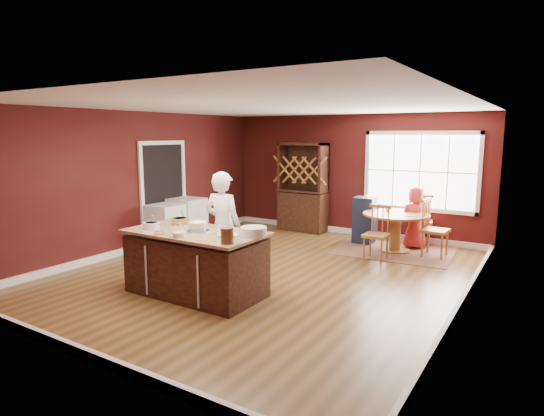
{
  "coord_description": "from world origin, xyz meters",
  "views": [
    {
      "loc": [
        3.88,
        -6.12,
        2.27
      ],
      "look_at": [
        -0.07,
        0.2,
        1.05
      ],
      "focal_mm": 30.0,
      "sensor_mm": 36.0,
      "label": 1
    }
  ],
  "objects": [
    {
      "name": "high_chair",
      "position": [
        0.57,
        2.82,
        0.51
      ],
      "size": [
        0.44,
        0.44,
        1.01
      ],
      "primitive_type": null,
      "rotation": [
        0.0,
        0.0,
        0.08
      ],
      "color": "#222C44",
      "rests_on": "ground"
    },
    {
      "name": "dryer",
      "position": [
        -2.64,
        0.92,
        0.47
      ],
      "size": [
        0.64,
        0.62,
        0.93
      ],
      "primitive_type": "cube",
      "color": "silver",
      "rests_on": "ground"
    },
    {
      "name": "dining_table",
      "position": [
        1.34,
        2.47,
        0.53
      ],
      "size": [
        1.26,
        1.26,
        0.75
      ],
      "color": "brown",
      "rests_on": "ground"
    },
    {
      "name": "layer_cake",
      "position": [
        -0.3,
        -1.4,
        0.99
      ],
      "size": [
        0.33,
        0.33,
        0.13
      ],
      "primitive_type": null,
      "color": "white",
      "rests_on": "kitchen_island"
    },
    {
      "name": "washer",
      "position": [
        -2.64,
        0.28,
        0.44
      ],
      "size": [
        0.61,
        0.59,
        0.88
      ],
      "primitive_type": "cube",
      "color": "silver",
      "rests_on": "ground"
    },
    {
      "name": "room_shell",
      "position": [
        0.0,
        0.0,
        1.35
      ],
      "size": [
        7.0,
        7.0,
        7.0
      ],
      "color": "brown",
      "rests_on": "ground"
    },
    {
      "name": "table_plate",
      "position": [
        1.62,
        2.35,
        0.76
      ],
      "size": [
        0.2,
        0.2,
        0.01
      ],
      "primitive_type": "cylinder",
      "color": "beige",
      "rests_on": "dining_table"
    },
    {
      "name": "chair_north",
      "position": [
        1.62,
        3.23,
        0.55
      ],
      "size": [
        0.54,
        0.53,
        1.09
      ],
      "primitive_type": null,
      "rotation": [
        0.0,
        0.0,
        3.37
      ],
      "color": "olive",
      "rests_on": "ground"
    },
    {
      "name": "stoneware_crock",
      "position": [
        0.48,
        -1.74,
        1.02
      ],
      "size": [
        0.17,
        0.17,
        0.2
      ],
      "primitive_type": "cylinder",
      "color": "brown",
      "rests_on": "kitchen_island"
    },
    {
      "name": "bowl_olive",
      "position": [
        -0.27,
        -1.8,
        0.95
      ],
      "size": [
        0.17,
        0.17,
        0.07
      ],
      "primitive_type": "cylinder",
      "color": "silver",
      "rests_on": "kitchen_island"
    },
    {
      "name": "baker",
      "position": [
        -0.39,
        -0.72,
        0.86
      ],
      "size": [
        0.65,
        0.45,
        1.71
      ],
      "primitive_type": "imported",
      "rotation": [
        0.0,
        0.0,
        3.21
      ],
      "color": "white",
      "rests_on": "ground"
    },
    {
      "name": "bowl_blue",
      "position": [
        -1.0,
        -1.61,
        0.97
      ],
      "size": [
        0.24,
        0.24,
        0.09
      ],
      "primitive_type": "cylinder",
      "color": "silver",
      "rests_on": "kitchen_island"
    },
    {
      "name": "white_tub",
      "position": [
        0.52,
        -1.22,
        0.98
      ],
      "size": [
        0.35,
        0.35,
        0.12
      ],
      "primitive_type": "cylinder",
      "color": "silver",
      "rests_on": "kitchen_island"
    },
    {
      "name": "hutch",
      "position": [
        -1.11,
        3.22,
        1.03
      ],
      "size": [
        1.13,
        0.47,
        2.07
      ],
      "primitive_type": "cube",
      "color": "#3F2617",
      "rests_on": "ground"
    },
    {
      "name": "doorway",
      "position": [
        -2.97,
        0.6,
        1.02
      ],
      "size": [
        0.08,
        1.26,
        2.13
      ],
      "primitive_type": null,
      "color": "white",
      "rests_on": "room_shell"
    },
    {
      "name": "chair_south",
      "position": [
        1.23,
        1.67,
        0.5
      ],
      "size": [
        0.42,
        0.4,
        1.01
      ],
      "primitive_type": null,
      "rotation": [
        0.0,
        0.0,
        -0.0
      ],
      "color": "olive",
      "rests_on": "ground"
    },
    {
      "name": "window",
      "position": [
        1.5,
        3.47,
        1.5
      ],
      "size": [
        2.36,
        0.1,
        1.66
      ],
      "primitive_type": null,
      "color": "white",
      "rests_on": "room_shell"
    },
    {
      "name": "kitchen_island",
      "position": [
        -0.34,
        -1.41,
        0.44
      ],
      "size": [
        1.98,
        1.04,
        0.92
      ],
      "color": "black",
      "rests_on": "ground"
    },
    {
      "name": "toddler",
      "position": [
        0.59,
        2.82,
        0.81
      ],
      "size": [
        0.18,
        0.14,
        0.26
      ],
      "primitive_type": null,
      "color": "#8CA5BF",
      "rests_on": "high_chair"
    },
    {
      "name": "drinking_glass",
      "position": [
        0.03,
        -1.45,
        0.99
      ],
      "size": [
        0.07,
        0.07,
        0.13
      ],
      "primitive_type": "cylinder",
      "color": "silver",
      "rests_on": "kitchen_island"
    },
    {
      "name": "chair_east",
      "position": [
        2.08,
        2.47,
        0.55
      ],
      "size": [
        0.47,
        0.49,
        1.1
      ],
      "primitive_type": null,
      "rotation": [
        0.0,
        0.0,
        1.51
      ],
      "color": "brown",
      "rests_on": "ground"
    },
    {
      "name": "toy_figurine",
      "position": [
        0.33,
        -1.65,
        0.96
      ],
      "size": [
        0.05,
        0.05,
        0.08
      ],
      "primitive_type": null,
      "color": "yellow",
      "rests_on": "kitchen_island"
    },
    {
      "name": "seated_woman",
      "position": [
        1.59,
        2.91,
        0.62
      ],
      "size": [
        0.73,
        0.67,
        1.24
      ],
      "primitive_type": "imported",
      "rotation": [
        0.0,
        0.0,
        3.74
      ],
      "color": "#BB2D37",
      "rests_on": "ground"
    },
    {
      "name": "bowl_pink",
      "position": [
        -0.62,
        -1.82,
        0.94
      ],
      "size": [
        0.14,
        0.14,
        0.05
      ],
      "primitive_type": "cylinder",
      "color": "silver",
      "rests_on": "kitchen_island"
    },
    {
      "name": "bowl_yellow",
      "position": [
        -0.88,
        -1.15,
        0.97
      ],
      "size": [
        0.25,
        0.25,
        0.09
      ],
      "primitive_type": "cylinder",
      "color": "#A4754C",
      "rests_on": "kitchen_island"
    },
    {
      "name": "dinner_plate",
      "position": [
        0.24,
        -1.41,
        0.93
      ],
      "size": [
        0.29,
        0.29,
        0.02
      ],
      "primitive_type": "cylinder",
      "color": "#FFEAA6",
      "rests_on": "kitchen_island"
    },
    {
      "name": "table_cup",
      "position": [
        1.12,
        2.65,
        0.79
      ],
      "size": [
        0.14,
        0.14,
        0.09
      ],
      "primitive_type": "imported",
      "rotation": [
        0.0,
        0.0,
        -0.27
      ],
      "color": "silver",
      "rests_on": "dining_table"
    },
    {
      "name": "rug",
      "position": [
        1.34,
        2.47,
        0.01
      ],
      "size": [
        2.27,
        1.82,
        0.01
      ],
      "primitive_type": "cube",
      "rotation": [
        0.0,
        0.0,
        0.07
      ],
      "color": "brown",
      "rests_on": "ground"
    }
  ]
}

